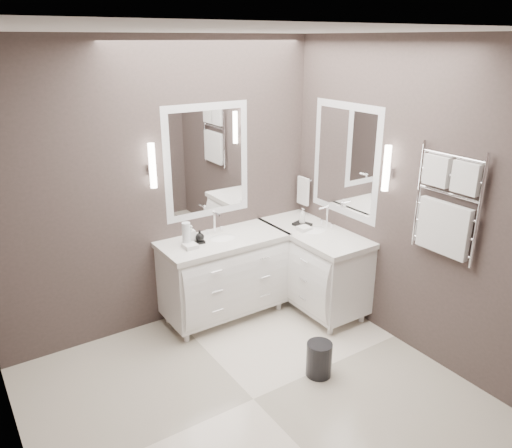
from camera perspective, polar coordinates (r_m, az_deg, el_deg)
floor at (r=4.15m, az=-0.30°, el=-19.43°), size 3.20×3.00×0.01m
ceiling at (r=3.18m, az=-0.40°, el=21.35°), size 3.20×3.00×0.01m
wall_back at (r=4.70m, az=-10.44°, el=4.00°), size 3.20×0.01×2.70m
wall_front at (r=2.46m, az=19.68°, el=-12.90°), size 3.20×0.01×2.70m
wall_right at (r=4.47m, az=17.17°, el=2.55°), size 0.01×3.00×2.70m
vanity_back at (r=4.96m, az=-3.72°, el=-5.51°), size 1.24×0.59×0.97m
vanity_right at (r=5.18m, az=6.55°, el=-4.46°), size 0.59×1.24×0.97m
mirror_back at (r=4.82m, az=-5.58°, el=7.12°), size 0.90×0.02×1.10m
mirror_right at (r=4.93m, az=10.16°, el=7.18°), size 0.02×0.90×1.10m
sconce_back at (r=4.52m, az=-11.75°, el=6.44°), size 0.06×0.06×0.40m
sconce_right at (r=4.48m, az=14.68°, el=6.08°), size 0.06×0.06×0.40m
towel_bar_corner at (r=5.41m, az=5.42°, el=3.85°), size 0.03×0.22×0.30m
towel_ladder at (r=4.19m, az=20.89°, el=1.52°), size 0.06×0.58×0.90m
waste_bin at (r=4.33m, az=7.22°, el=-15.08°), size 0.28×0.28×0.30m
amenity_tray_back at (r=4.72m, az=-6.90°, el=-2.01°), size 0.17×0.14×0.02m
amenity_tray_right at (r=5.14m, az=5.30°, el=-0.04°), size 0.17×0.20×0.03m
water_bottle at (r=4.63m, az=-7.96°, el=-1.19°), size 0.10×0.10×0.23m
soap_bottle_a at (r=4.70m, az=-7.39°, el=-1.03°), size 0.08×0.08×0.15m
soap_bottle_b at (r=4.69m, az=-6.45°, el=-1.31°), size 0.11×0.11×0.11m
soap_bottle_c at (r=5.11m, az=5.33°, el=0.93°), size 0.06×0.07×0.16m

